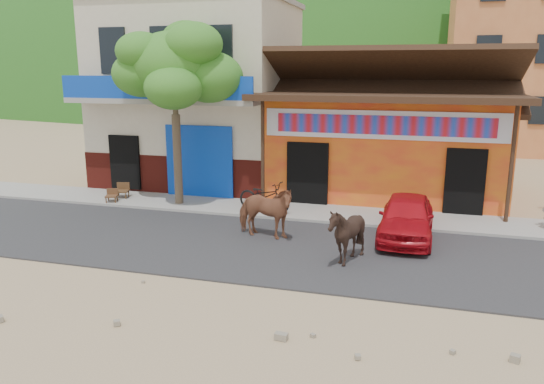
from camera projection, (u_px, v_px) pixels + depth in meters
The scene contains 14 objects.
ground at pixel (257, 287), 11.44m from camera, with size 120.00×120.00×0.00m, color #9E825B.
road at pixel (286, 249), 13.78m from camera, with size 60.00×5.00×0.04m, color #28282B.
sidewalk at pixel (313, 213), 17.05m from camera, with size 60.00×2.00×0.12m, color gray.
dance_club at pixel (387, 145), 19.86m from camera, with size 8.00×6.00×3.60m, color orange.
cafe_building at pixel (201, 96), 21.46m from camera, with size 7.00×6.00×7.00m, color beige.
apartment_front at pixel (533, 42), 30.15m from camera, with size 9.00×9.00×12.00m, color #CC723F.
hillside at pixel (406, 13), 74.23m from camera, with size 100.00×40.00×24.00m, color #194C14.
tree at pixel (176, 114), 17.38m from camera, with size 3.00×3.00×6.00m, color #2D721E, non-canonical shape.
cow_tan at pixel (265, 212), 14.47m from camera, with size 0.80×1.75×1.48m, color brown.
cow_dark at pixel (347, 234), 12.60m from camera, with size 1.16×1.30×1.43m, color black.
red_car at pixel (406, 217), 14.49m from camera, with size 1.42×3.53×1.20m, color #B90D17.
scooter at pixel (264, 196), 16.97m from camera, with size 0.64×1.83×0.96m, color black.
cafe_chair_left at pixel (121, 184), 18.68m from camera, with size 0.45×0.45×0.97m, color #4A3418, non-canonical shape.
cafe_chair_right at pixel (111, 190), 18.11m from camera, with size 0.38×0.38×0.82m, color #4A2618, non-canonical shape.
Camera 1 is at (3.21, -10.17, 4.63)m, focal length 35.00 mm.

